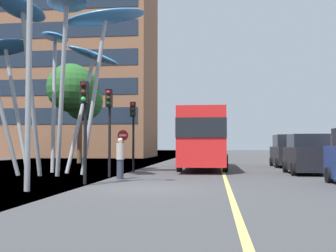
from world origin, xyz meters
name	(u,v)px	position (x,y,z in m)	size (l,w,h in m)	color
ground	(127,189)	(-0.64, 0.00, -0.05)	(120.00, 240.00, 0.10)	#424244
red_bus	(203,136)	(1.61, 11.83, 1.98)	(2.79, 10.97, 3.63)	red
leaf_sculpture	(52,36)	(-5.70, 5.94, 6.86)	(9.51, 8.44, 9.02)	#9EA0A5
traffic_light_kerb_near	(85,110)	(-2.46, 1.05, 2.73)	(0.28, 0.42, 3.77)	black
traffic_light_kerb_far	(109,114)	(-2.43, 4.59, 2.86)	(0.28, 0.42, 3.96)	black
traffic_light_island_mid	(133,121)	(-2.08, 8.40, 2.73)	(0.28, 0.42, 3.78)	black
car_parked_mid	(308,155)	(6.91, 7.64, 0.94)	(2.04, 3.84, 1.98)	black
car_parked_far	(288,152)	(7.19, 14.79, 1.00)	(2.10, 4.31, 2.14)	black
street_lamp	(39,13)	(-3.19, -1.42, 5.59)	(1.57, 0.44, 8.99)	gray
tree_pavement_near	(77,92)	(-8.83, 19.12, 5.80)	(3.98, 5.43, 7.94)	brown
pedestrian	(120,158)	(-1.69, 3.59, 0.88)	(0.34, 0.34, 1.75)	#2D3342
no_entry_sign	(123,144)	(-2.77, 9.02, 1.53)	(0.60, 0.12, 2.29)	gray
backdrop_building	(69,66)	(-16.10, 37.54, 11.53)	(21.22, 11.58, 23.04)	brown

